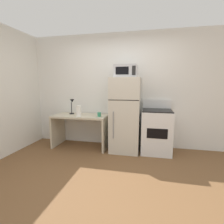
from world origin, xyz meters
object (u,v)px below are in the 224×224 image
at_px(paper_towel_roll, 79,111).
at_px(oven_range, 156,131).
at_px(coffee_mug, 99,114).
at_px(desk, 81,124).
at_px(desk_lamp, 72,104).
at_px(microwave, 126,71).
at_px(refrigerator, 125,115).

xyz_separation_m(paper_towel_roll, oven_range, (1.68, 0.18, -0.40)).
distance_m(coffee_mug, paper_towel_roll, 0.46).
height_order(desk, desk_lamp, desk_lamp).
height_order(desk, coffee_mug, coffee_mug).
xyz_separation_m(paper_towel_roll, microwave, (1.01, 0.14, 0.84)).
bearing_deg(desk_lamp, microwave, -5.06).
distance_m(refrigerator, microwave, 0.92).
xyz_separation_m(desk, oven_range, (1.70, 0.02, -0.06)).
height_order(coffee_mug, paper_towel_roll, paper_towel_roll).
xyz_separation_m(coffee_mug, microwave, (0.57, 0.06, 0.92)).
relative_size(coffee_mug, refrigerator, 0.06).
xyz_separation_m(desk, desk_lamp, (-0.25, 0.09, 0.46)).
relative_size(coffee_mug, microwave, 0.21).
distance_m(paper_towel_roll, oven_range, 1.74).
bearing_deg(oven_range, microwave, -176.29).
bearing_deg(paper_towel_roll, desk, 97.17).
distance_m(desk, oven_range, 1.70).
xyz_separation_m(refrigerator, oven_range, (0.67, 0.02, -0.33)).
bearing_deg(refrigerator, paper_towel_roll, -170.88).
bearing_deg(oven_range, desk, -179.39).
distance_m(coffee_mug, oven_range, 1.28).
bearing_deg(refrigerator, desk_lamp, 175.88).
relative_size(desk, oven_range, 1.13).
distance_m(microwave, oven_range, 1.42).
xyz_separation_m(desk, paper_towel_roll, (0.02, -0.17, 0.34)).
relative_size(desk_lamp, microwave, 0.77).
bearing_deg(microwave, oven_range, 3.71).
distance_m(desk, desk_lamp, 0.53).
bearing_deg(desk_lamp, paper_towel_roll, -43.22).
bearing_deg(oven_range, paper_towel_roll, -173.73).
relative_size(desk, microwave, 2.70).
bearing_deg(microwave, refrigerator, 90.32).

